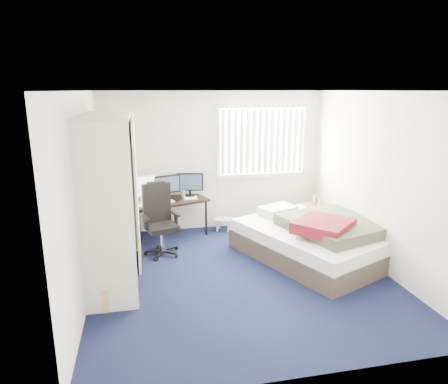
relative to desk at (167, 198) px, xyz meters
name	(u,v)px	position (x,y,z in m)	size (l,w,h in m)	color
ground	(241,275)	(0.88, -1.76, -0.71)	(4.20, 4.20, 0.00)	black
room_shell	(242,169)	(0.88, -1.76, 0.80)	(4.20, 4.20, 4.20)	silver
window_assembly	(262,141)	(1.78, 0.29, 0.89)	(1.72, 0.09, 1.32)	white
closet	(112,182)	(-0.79, -1.49, 0.64)	(0.64, 1.84, 2.22)	beige
desk	(167,198)	(0.00, 0.00, 0.00)	(1.47, 1.03, 1.12)	black
office_chair	(160,226)	(-0.17, -0.71, -0.27)	(0.65, 0.65, 1.13)	black
footstool	(224,221)	(1.02, 0.09, -0.53)	(0.35, 0.32, 0.23)	white
nightstand	(316,210)	(2.63, -0.33, -0.28)	(0.40, 0.73, 0.67)	brown
bed	(316,238)	(2.16, -1.36, -0.41)	(2.36, 2.65, 0.71)	#3E342D
pine_box	(117,294)	(-0.77, -2.22, -0.56)	(0.38, 0.28, 0.28)	tan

